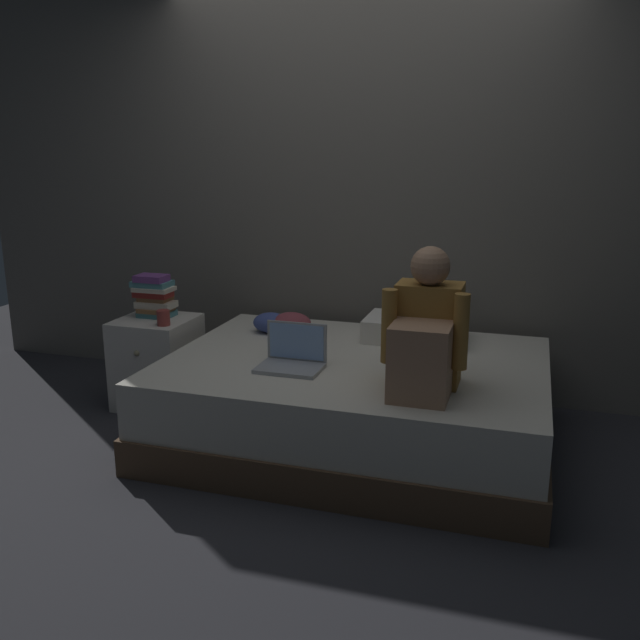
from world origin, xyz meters
The scene contains 10 objects.
ground_plane centered at (0.00, 0.00, 0.00)m, with size 8.00×8.00×0.00m, color #2D2D33.
wall_back centered at (0.00, 1.20, 1.35)m, with size 5.60×0.10×2.70m, color slate.
bed centered at (0.20, 0.30, 0.23)m, with size 2.00×1.50×0.47m.
nightstand centered at (-1.10, 0.48, 0.27)m, with size 0.44×0.46×0.55m.
person_sitting centered at (0.62, -0.05, 0.72)m, with size 0.39×0.44×0.66m.
laptop centered at (-0.07, 0.06, 0.53)m, with size 0.32×0.23×0.22m.
pillow centered at (0.44, 0.75, 0.54)m, with size 0.56×0.36×0.13m, color silver.
book_stack centered at (-1.13, 0.53, 0.68)m, with size 0.25×0.17×0.26m.
mug centered at (-0.97, 0.36, 0.59)m, with size 0.08×0.08×0.09m, color #933833.
clothes_pile centered at (-0.34, 0.66, 0.53)m, with size 0.36×0.20×0.13m.
Camera 1 is at (1.04, -3.02, 1.56)m, focal length 38.07 mm.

